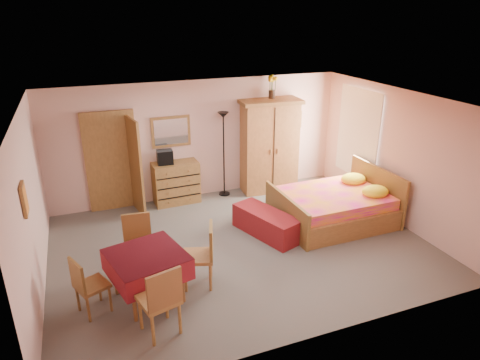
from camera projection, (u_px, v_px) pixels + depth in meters
name	position (u px, v px, depth m)	size (l,w,h in m)	color
floor	(241.00, 246.00, 7.70)	(6.50, 6.50, 0.00)	slate
ceiling	(241.00, 102.00, 6.74)	(6.50, 6.50, 0.00)	brown
wall_back	(200.00, 140.00, 9.39)	(6.50, 0.10, 2.60)	#D3A599
wall_front	(318.00, 251.00, 5.06)	(6.50, 0.10, 2.60)	#D3A599
wall_left	(30.00, 209.00, 6.13)	(0.10, 5.00, 2.60)	#D3A599
wall_right	(396.00, 156.00, 8.31)	(0.10, 5.00, 2.60)	#D3A599
doorway	(112.00, 162.00, 8.82)	(1.06, 0.12, 2.15)	#9E6B35
window	(358.00, 134.00, 9.28)	(0.08, 1.40, 1.95)	white
picture_left	(24.00, 199.00, 5.47)	(0.04, 0.32, 0.42)	orange
picture_back	(296.00, 120.00, 10.06)	(0.30, 0.04, 0.40)	#D8BF59
chest_of_drawers	(176.00, 183.00, 9.29)	(0.97, 0.49, 0.92)	olive
wall_mirror	(171.00, 132.00, 9.07)	(0.84, 0.04, 0.66)	silver
stereo	(165.00, 157.00, 8.99)	(0.32, 0.24, 0.30)	black
floor_lamp	(224.00, 155.00, 9.49)	(0.24, 0.24, 1.92)	black
wardrobe	(269.00, 146.00, 9.72)	(1.36, 0.70, 2.13)	#A46937
sunflower_vase	(272.00, 87.00, 9.34)	(0.21, 0.21, 0.51)	yellow
bed	(333.00, 198.00, 8.42)	(2.18, 1.72, 1.01)	#E7168D
bench	(266.00, 223.00, 8.02)	(0.51, 1.39, 0.46)	maroon
dining_table	(148.00, 276.00, 6.19)	(1.01, 1.01, 0.74)	maroon
chair_south	(159.00, 299.00, 5.47)	(0.47, 0.47, 1.03)	#AD763A
chair_north	(139.00, 247.00, 6.73)	(0.44, 0.44, 0.97)	#945C32
chair_west	(92.00, 285.00, 5.88)	(0.40, 0.40, 0.88)	#8F5E30
chair_east	(198.00, 256.00, 6.46)	(0.46, 0.46, 1.00)	#AC713A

